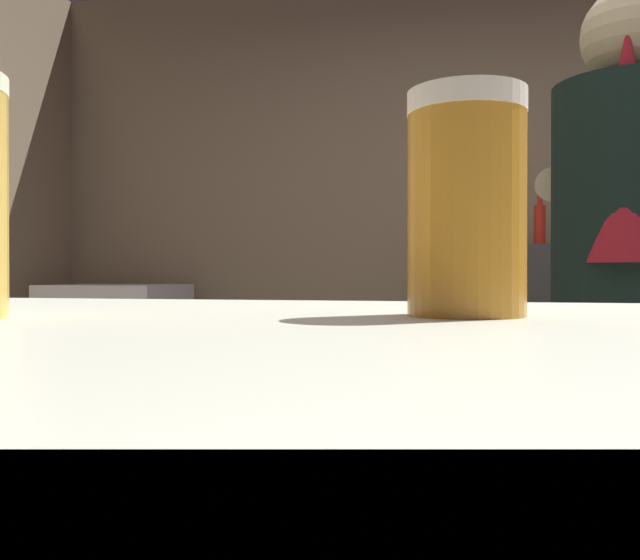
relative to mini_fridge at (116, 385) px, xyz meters
The scene contains 8 objects.
wall_back 2.24m from the mini_fridge, 12.47° to the left, with size 5.20×0.10×2.70m, color gray.
back_shelf 2.13m from the mini_fridge, ahead, with size 0.86×0.36×1.23m, color #3B3D3B.
mini_fridge is the anchor object (origin of this frame).
bartender 2.70m from the mini_fridge, 36.37° to the right, with size 0.50×0.55×1.73m.
mixing_bowl 2.42m from the mini_fridge, 31.10° to the right, with size 0.20×0.20×0.05m, color beige.
pint_glass_near 3.34m from the mini_fridge, 57.00° to the right, with size 0.07×0.07×0.14m.
bottle_hot_sauce 1.95m from the mini_fridge, ahead, with size 0.06×0.06×0.18m.
bottle_soy 2.26m from the mini_fridge, ahead, with size 0.05×0.05×0.27m.
Camera 1 is at (-0.25, -1.43, 1.10)m, focal length 38.04 mm.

